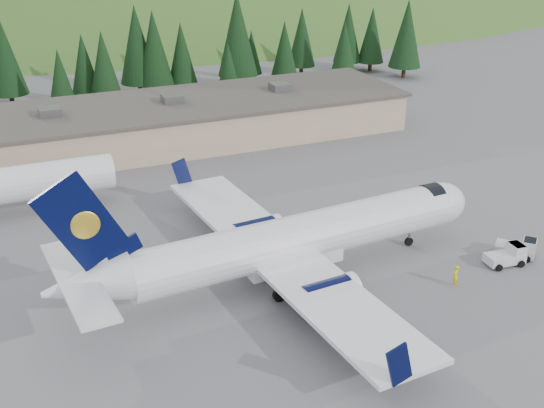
{
  "coord_description": "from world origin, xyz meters",
  "views": [
    {
      "loc": [
        -21.77,
        -44.48,
        28.39
      ],
      "look_at": [
        0.0,
        6.0,
        4.0
      ],
      "focal_mm": 45.0,
      "sensor_mm": 36.0,
      "label": 1
    }
  ],
  "objects_px": {
    "ramp_worker": "(455,276)",
    "baggage_tug_b": "(519,248)",
    "airliner": "(289,242)",
    "baggage_tug_a": "(508,256)",
    "terminal_building": "(135,126)"
  },
  "relations": [
    {
      "from": "baggage_tug_a",
      "to": "terminal_building",
      "type": "distance_m",
      "value": 48.66
    },
    {
      "from": "baggage_tug_a",
      "to": "baggage_tug_b",
      "type": "height_order",
      "value": "baggage_tug_b"
    },
    {
      "from": "airliner",
      "to": "terminal_building",
      "type": "xyz_separation_m",
      "value": [
        -3.92,
        38.09,
        -0.7
      ]
    },
    {
      "from": "airliner",
      "to": "terminal_building",
      "type": "bearing_deg",
      "value": 91.21
    },
    {
      "from": "terminal_building",
      "to": "baggage_tug_b",
      "type": "bearing_deg",
      "value": -60.72
    },
    {
      "from": "airliner",
      "to": "baggage_tug_a",
      "type": "height_order",
      "value": "airliner"
    },
    {
      "from": "baggage_tug_a",
      "to": "terminal_building",
      "type": "bearing_deg",
      "value": 122.5
    },
    {
      "from": "baggage_tug_a",
      "to": "baggage_tug_b",
      "type": "bearing_deg",
      "value": 25.61
    },
    {
      "from": "baggage_tug_b",
      "to": "baggage_tug_a",
      "type": "bearing_deg",
      "value": -111.86
    },
    {
      "from": "baggage_tug_b",
      "to": "terminal_building",
      "type": "xyz_separation_m",
      "value": [
        -23.91,
        42.65,
        1.83
      ]
    },
    {
      "from": "baggage_tug_a",
      "to": "terminal_building",
      "type": "relative_size",
      "value": 0.05
    },
    {
      "from": "airliner",
      "to": "ramp_worker",
      "type": "distance_m",
      "value": 13.62
    },
    {
      "from": "ramp_worker",
      "to": "baggage_tug_b",
      "type": "bearing_deg",
      "value": 163.0
    },
    {
      "from": "baggage_tug_b",
      "to": "ramp_worker",
      "type": "xyz_separation_m",
      "value": [
        -8.25,
        -1.92,
        0.13
      ]
    },
    {
      "from": "airliner",
      "to": "ramp_worker",
      "type": "relative_size",
      "value": 20.27
    }
  ]
}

